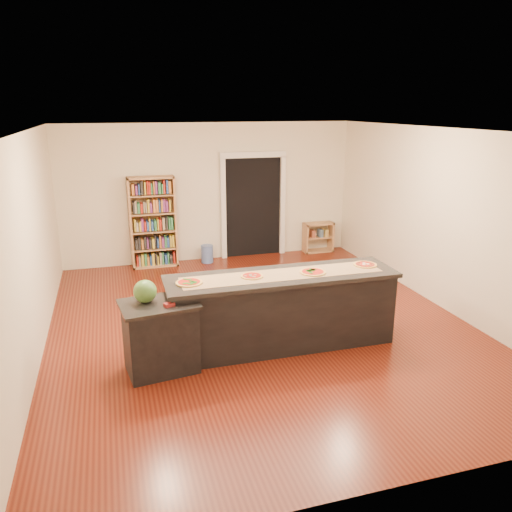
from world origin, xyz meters
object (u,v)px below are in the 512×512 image
object	(u,v)px
bookshelf	(153,222)
side_counter	(161,336)
kitchen_island	(282,310)
watermelon	(145,291)
low_shelf	(318,237)
waste_bin	(207,254)

from	to	relation	value
bookshelf	side_counter	bearing A→B (deg)	-94.40
kitchen_island	side_counter	size ratio (longest dim) A/B	3.42
kitchen_island	watermelon	size ratio (longest dim) A/B	11.18
side_counter	bookshelf	bearing A→B (deg)	78.03
kitchen_island	low_shelf	xyz separation A→B (m)	(2.26, 4.03, -0.18)
bookshelf	watermelon	size ratio (longest dim) A/B	6.61
kitchen_island	bookshelf	size ratio (longest dim) A/B	1.69
low_shelf	side_counter	bearing A→B (deg)	-132.48
waste_bin	low_shelf	bearing A→B (deg)	1.90
waste_bin	kitchen_island	bearing A→B (deg)	-86.44
watermelon	kitchen_island	bearing A→B (deg)	4.98
side_counter	waste_bin	distance (m)	4.39
kitchen_island	side_counter	bearing A→B (deg)	-171.82
side_counter	bookshelf	size ratio (longest dim) A/B	0.49
bookshelf	low_shelf	bearing A→B (deg)	0.32
kitchen_island	bookshelf	distance (m)	4.23
low_shelf	watermelon	distance (m)	5.85
side_counter	low_shelf	xyz separation A→B (m)	(3.89, 4.25, -0.12)
side_counter	watermelon	size ratio (longest dim) A/B	3.27
kitchen_island	low_shelf	distance (m)	4.62
waste_bin	bookshelf	bearing A→B (deg)	176.57
waste_bin	side_counter	bearing A→B (deg)	-108.32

